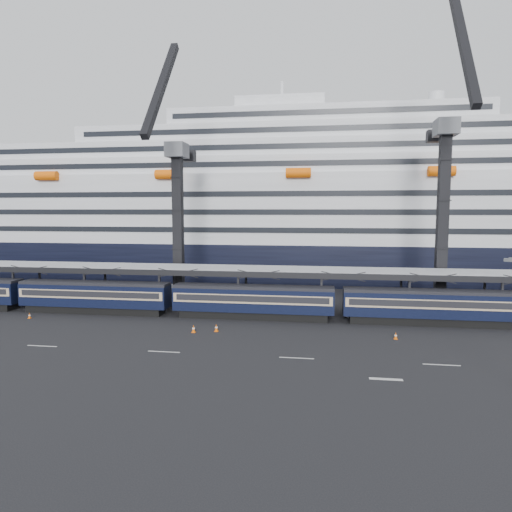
{
  "coord_description": "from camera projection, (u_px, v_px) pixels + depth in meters",
  "views": [
    {
      "loc": [
        0.16,
        -42.54,
        12.75
      ],
      "look_at": [
        -7.64,
        10.0,
        7.44
      ],
      "focal_mm": 32.0,
      "sensor_mm": 36.0,
      "label": 1
    }
  ],
  "objects": [
    {
      "name": "crane_dark_mid",
      "position": [
        444.0,
        206.0,
        56.94
      ],
      "size": [
        4.5,
        18.24,
        39.64
      ],
      "color": "#53565C",
      "rests_on": "ground"
    },
    {
      "name": "traffic_cone_d",
      "position": [
        194.0,
        329.0,
        47.77
      ],
      "size": [
        0.42,
        0.42,
        0.84
      ],
      "color": "#FB6207",
      "rests_on": "ground"
    },
    {
      "name": "crane_dark_near",
      "position": [
        177.0,
        216.0,
        63.19
      ],
      "size": [
        4.5,
        17.75,
        35.08
      ],
      "color": "#53565C",
      "rests_on": "ground"
    },
    {
      "name": "ground",
      "position": [
        320.0,
        346.0,
        43.16
      ],
      "size": [
        260.0,
        260.0,
        0.0
      ],
      "primitive_type": "plane",
      "color": "black",
      "rests_on": "ground"
    },
    {
      "name": "cruise_ship",
      "position": [
        317.0,
        213.0,
        87.35
      ],
      "size": [
        214.09,
        28.84,
        34.0
      ],
      "color": "black",
      "rests_on": "ground"
    },
    {
      "name": "canopy",
      "position": [
        322.0,
        271.0,
        56.41
      ],
      "size": [
        130.0,
        6.25,
        5.53
      ],
      "color": "#A0A2A8",
      "rests_on": "ground"
    },
    {
      "name": "traffic_cone_b",
      "position": [
        29.0,
        316.0,
        54.06
      ],
      "size": [
        0.34,
        0.34,
        0.69
      ],
      "color": "#FB6207",
      "rests_on": "ground"
    },
    {
      "name": "traffic_cone_e",
      "position": [
        396.0,
        336.0,
        45.28
      ],
      "size": [
        0.36,
        0.36,
        0.72
      ],
      "color": "#FB6207",
      "rests_on": "ground"
    },
    {
      "name": "train",
      "position": [
        281.0,
        301.0,
        53.46
      ],
      "size": [
        133.05,
        3.0,
        4.05
      ],
      "color": "black",
      "rests_on": "ground"
    },
    {
      "name": "traffic_cone_c",
      "position": [
        216.0,
        328.0,
        48.2
      ],
      "size": [
        0.41,
        0.41,
        0.82
      ],
      "color": "#FB6207",
      "rests_on": "ground"
    },
    {
      "name": "lane_markings",
      "position": [
        422.0,
        369.0,
        36.82
      ],
      "size": [
        111.0,
        4.27,
        0.02
      ],
      "color": "beige",
      "rests_on": "ground"
    }
  ]
}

